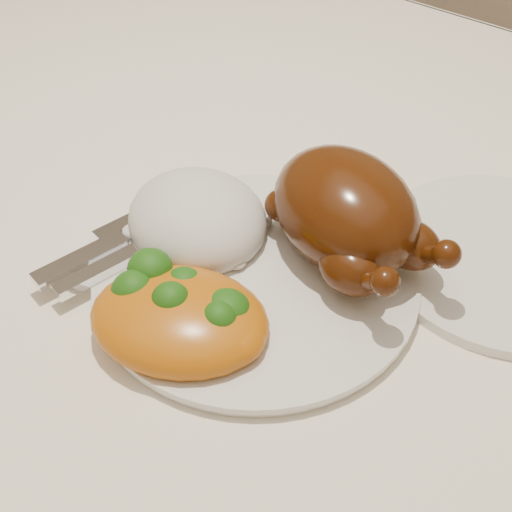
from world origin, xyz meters
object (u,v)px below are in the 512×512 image
Objects in this scene: dinner_plate at (256,279)px; roast_chicken at (348,213)px; dining_table at (233,292)px; side_plate at (505,257)px.

roast_chicken reaches higher than dinner_plate.
dinner_plate is 1.40× the size of roast_chicken.
dining_table is 0.27m from side_plate.
dining_table is 6.10× the size of dinner_plate.
dining_table is at bearing -156.64° from side_plate.
dinner_plate reaches higher than side_plate.
dining_table is 7.28× the size of side_plate.
dinner_plate is at bearing -134.61° from side_plate.
dining_table is at bearing -152.99° from roast_chicken.
roast_chicken is at bearing 5.48° from dining_table.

